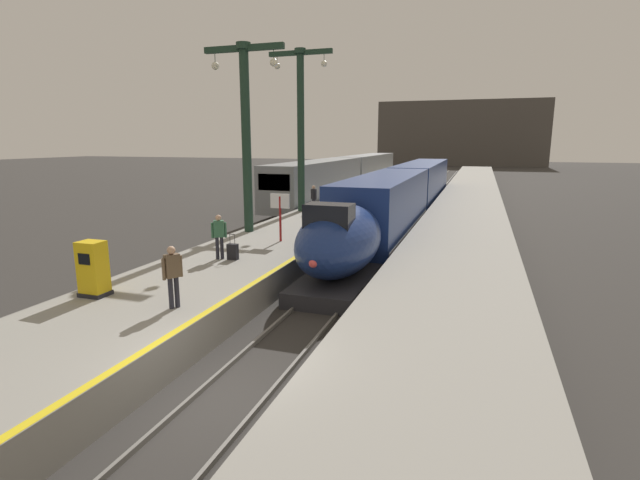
{
  "coord_description": "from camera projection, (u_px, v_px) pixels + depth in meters",
  "views": [
    {
      "loc": [
        4.78,
        -8.11,
        5.43
      ],
      "look_at": [
        -0.76,
        8.38,
        1.8
      ],
      "focal_mm": 26.74,
      "sensor_mm": 36.0,
      "label": 1
    }
  ],
  "objects": [
    {
      "name": "station_column_far",
      "position": [
        301.0,
        116.0,
        29.1
      ],
      "size": [
        4.0,
        0.68,
        9.77
      ],
      "color": "#1E3828",
      "rests_on": "platform_left"
    },
    {
      "name": "rail_secondary_right",
      "position": [
        318.0,
        210.0,
        37.92
      ],
      "size": [
        0.08,
        110.0,
        0.12
      ],
      "primitive_type": "cube",
      "color": "slate",
      "rests_on": "ground"
    },
    {
      "name": "station_column_mid",
      "position": [
        246.0,
        121.0,
        22.43
      ],
      "size": [
        4.0,
        0.68,
        8.78
      ],
      "color": "#1E3828",
      "rests_on": "platform_left"
    },
    {
      "name": "rail_main_right",
      "position": [
        421.0,
        214.0,
        35.4
      ],
      "size": [
        0.08,
        110.0,
        0.12
      ],
      "primitive_type": "cube",
      "color": "slate",
      "rests_on": "ground"
    },
    {
      "name": "platform_right",
      "position": [
        466.0,
        216.0,
        31.72
      ],
      "size": [
        4.8,
        110.0,
        1.05
      ],
      "primitive_type": "cube",
      "color": "gray",
      "rests_on": "ground"
    },
    {
      "name": "passenger_far_waiting",
      "position": [
        314.0,
        197.0,
        29.39
      ],
      "size": [
        0.42,
        0.43,
        1.69
      ],
      "color": "#23232D",
      "rests_on": "platform_left"
    },
    {
      "name": "terminus_back_wall",
      "position": [
        460.0,
        133.0,
        103.35
      ],
      "size": [
        36.0,
        2.0,
        14.0
      ],
      "primitive_type": "cube",
      "color": "#4C4742",
      "rests_on": "ground"
    },
    {
      "name": "rolling_suitcase",
      "position": [
        233.0,
        252.0,
        17.85
      ],
      "size": [
        0.4,
        0.22,
        0.98
      ],
      "color": "black",
      "rests_on": "platform_left"
    },
    {
      "name": "departure_info_board",
      "position": [
        280.0,
        208.0,
        20.88
      ],
      "size": [
        0.9,
        0.1,
        2.12
      ],
      "color": "maroon",
      "rests_on": "platform_left"
    },
    {
      "name": "ground_plane",
      "position": [
        228.0,
        401.0,
        10.13
      ],
      "size": [
        260.0,
        260.0,
        0.0
      ],
      "primitive_type": "plane",
      "color": "#33302D"
    },
    {
      "name": "rail_secondary_left",
      "position": [
        300.0,
        209.0,
        38.39
      ],
      "size": [
        0.08,
        110.0,
        0.12
      ],
      "primitive_type": "cube",
      "color": "slate",
      "rests_on": "ground"
    },
    {
      "name": "rail_main_left",
      "position": [
        401.0,
        213.0,
        35.87
      ],
      "size": [
        0.08,
        110.0,
        0.12
      ],
      "primitive_type": "cube",
      "color": "slate",
      "rests_on": "ground"
    },
    {
      "name": "highspeed_train_main",
      "position": [
        404.0,
        194.0,
        31.75
      ],
      "size": [
        2.92,
        37.67,
        3.6
      ],
      "color": "navy",
      "rests_on": "ground"
    },
    {
      "name": "passenger_mid_platform",
      "position": [
        173.0,
        272.0,
        12.55
      ],
      "size": [
        0.38,
        0.51,
        1.69
      ],
      "color": "#23232D",
      "rests_on": "platform_left"
    },
    {
      "name": "platform_left_safety_stripe",
      "position": [
        380.0,
        204.0,
        33.43
      ],
      "size": [
        0.2,
        107.8,
        0.01
      ],
      "primitive_type": "cube",
      "color": "yellow",
      "rests_on": "platform_left"
    },
    {
      "name": "regional_train_adjacent",
      "position": [
        347.0,
        174.0,
        48.27
      ],
      "size": [
        2.85,
        36.6,
        3.8
      ],
      "color": "gray",
      "rests_on": "ground"
    },
    {
      "name": "passenger_near_edge",
      "position": [
        219.0,
        233.0,
        17.8
      ],
      "size": [
        0.51,
        0.38,
        1.69
      ],
      "color": "#23232D",
      "rests_on": "platform_left"
    },
    {
      "name": "platform_left",
      "position": [
        349.0,
        210.0,
        34.25
      ],
      "size": [
        4.8,
        110.0,
        1.05
      ],
      "primitive_type": "cube",
      "color": "gray",
      "rests_on": "ground"
    },
    {
      "name": "ticket_machine_yellow",
      "position": [
        93.0,
        271.0,
        13.6
      ],
      "size": [
        0.76,
        0.62,
        1.6
      ],
      "color": "yellow",
      "rests_on": "platform_left"
    }
  ]
}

